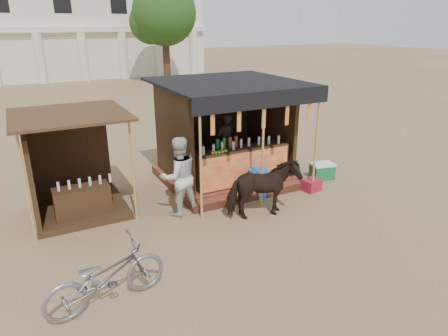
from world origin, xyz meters
name	(u,v)px	position (x,y,z in m)	size (l,w,h in m)	color
ground	(260,243)	(0.00, 0.00, 0.00)	(120.00, 120.00, 0.00)	#846B4C
main_stall	(227,145)	(1.00, 3.36, 1.02)	(3.60, 3.61, 2.78)	brown
secondary_stall	(69,178)	(-3.17, 3.24, 0.85)	(2.40, 2.40, 2.38)	#3C2615
cow	(263,190)	(0.65, 0.95, 0.68)	(0.74, 1.61, 1.36)	black
motorbike	(106,276)	(-3.15, -0.47, 0.51)	(0.68, 1.96, 1.03)	gray
bystander	(179,176)	(-0.95, 2.00, 0.93)	(0.90, 0.70, 1.85)	beige
blue_barrel	(258,183)	(1.19, 2.00, 0.36)	(0.50, 0.50, 0.73)	blue
red_crate	(311,185)	(2.64, 1.65, 0.15)	(0.44, 0.38, 0.31)	maroon
cooler	(322,171)	(3.46, 2.19, 0.23)	(0.71, 0.55, 0.46)	#176832
background_building	(32,25)	(-2.00, 29.94, 3.98)	(26.00, 7.45, 8.18)	silver
tree	(161,16)	(5.81, 22.14, 4.63)	(4.50, 4.40, 7.00)	#382314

